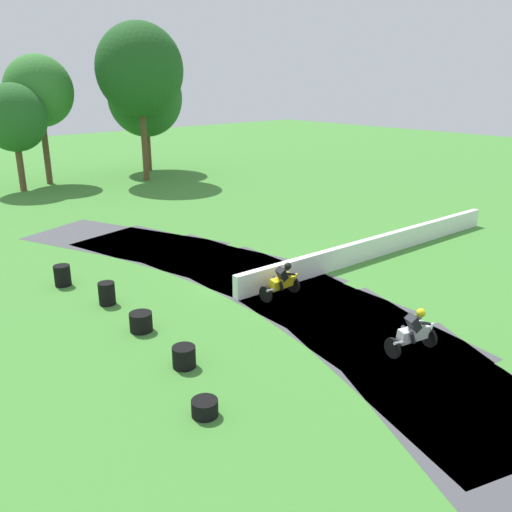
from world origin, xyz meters
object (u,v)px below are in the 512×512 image
Objects in this scene: motorcycle_lead_white at (415,331)px; motorcycle_chase_yellow at (283,280)px; tire_stack_mid_a at (184,357)px; tire_stack_far at (107,293)px; tire_stack_near at (205,408)px; tire_stack_mid_b at (141,322)px; tire_stack_extra_a at (62,275)px.

motorcycle_lead_white reaches higher than motorcycle_chase_yellow.
tire_stack_mid_a is 5.36m from tire_stack_far.
tire_stack_mid_a is (0.91, 2.18, 0.10)m from tire_stack_near.
motorcycle_lead_white reaches higher than tire_stack_near.
tire_stack_mid_b is at bearing 168.91° from motorcycle_chase_yellow.
motorcycle_lead_white is at bearing -90.34° from motorcycle_chase_yellow.
motorcycle_chase_yellow reaches higher than tire_stack_mid_b.
motorcycle_lead_white reaches higher than tire_stack_extra_a.
tire_stack_far and tire_stack_extra_a have the same top height.
tire_stack_near is at bearing -148.64° from motorcycle_chase_yellow.
motorcycle_lead_white is at bearing -51.19° from tire_stack_mid_b.
tire_stack_near is at bearing -95.00° from tire_stack_extra_a.
tire_stack_near is 0.89× the size of tire_stack_mid_b.
tire_stack_extra_a is (-5.44, 11.84, -0.26)m from motorcycle_lead_white.
tire_stack_mid_a is (-5.43, 3.72, -0.36)m from motorcycle_lead_white.
motorcycle_chase_yellow is 5.73m from tire_stack_mid_a.
tire_stack_mid_b is at bearing 128.81° from motorcycle_lead_white.
tire_stack_near is (-6.38, -3.89, -0.44)m from motorcycle_chase_yellow.
motorcycle_lead_white reaches higher than tire_stack_mid_a.
tire_stack_mid_a is (-5.46, -1.70, -0.34)m from motorcycle_chase_yellow.
tire_stack_mid_b is 0.89× the size of tire_stack_far.
tire_stack_far is (-5.01, 9.07, -0.26)m from motorcycle_lead_white.
motorcycle_chase_yellow is 2.35× the size of tire_stack_mid_b.
tire_stack_far is (0.42, 5.34, 0.10)m from tire_stack_mid_a.
tire_stack_near is (-6.34, 1.54, -0.46)m from motorcycle_lead_white.
motorcycle_chase_yellow is 2.60× the size of tire_stack_mid_a.
tire_stack_mid_a reaches higher than tire_stack_near.
tire_stack_mid_a is 2.74m from tire_stack_mid_b.
tire_stack_extra_a is (-0.26, 5.39, 0.10)m from tire_stack_mid_b.
tire_stack_mid_b is 0.89× the size of tire_stack_extra_a.
motorcycle_lead_white is 1.02× the size of motorcycle_chase_yellow.
tire_stack_near is at bearing -100.05° from tire_stack_far.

